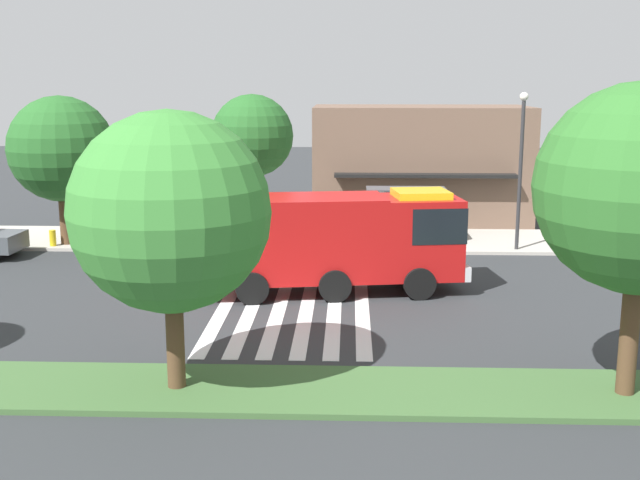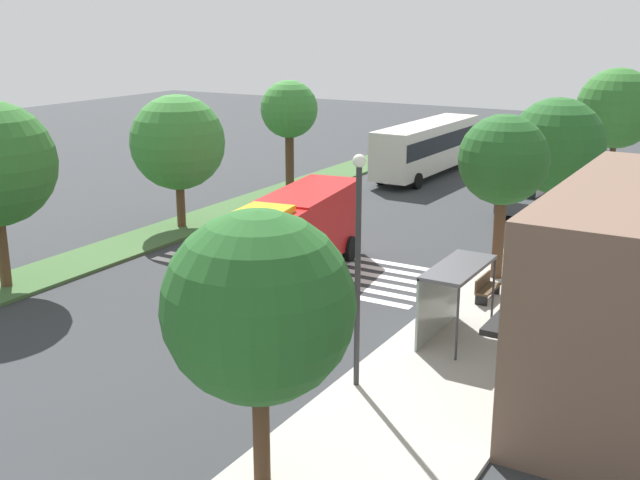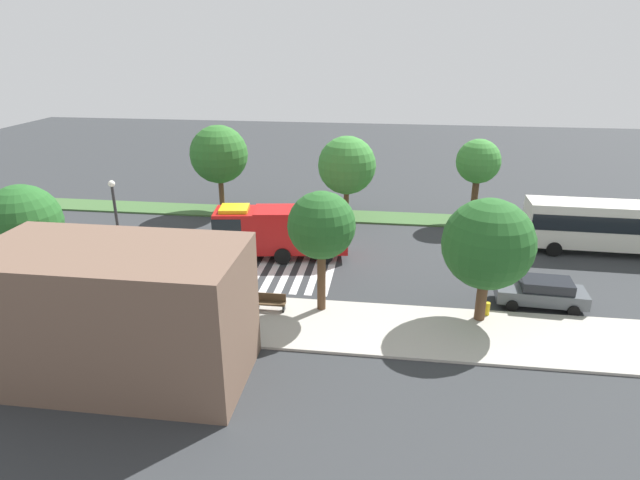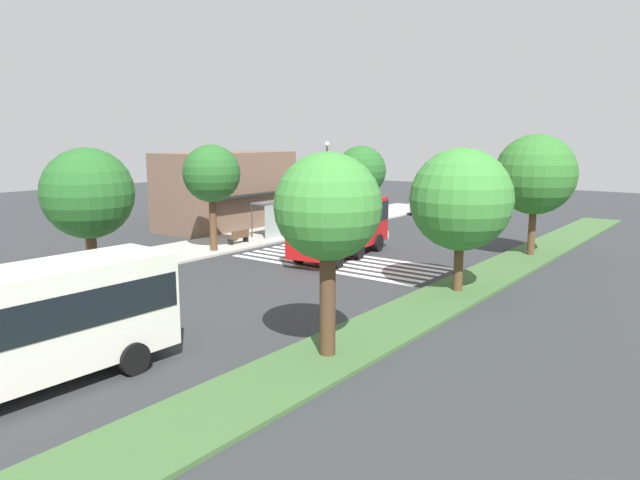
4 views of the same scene
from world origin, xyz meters
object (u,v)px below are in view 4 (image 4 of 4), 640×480
at_px(fire_truck, 343,224).
at_px(bench_near_shelter, 239,237).
at_px(bus_stop_shelter, 278,211).
at_px(fire_hydrant, 90,271).
at_px(sidewalk_tree_west, 88,194).
at_px(median_tree_west, 461,200).
at_px(median_tree_center, 535,175).
at_px(parked_car_west, 47,281).
at_px(street_lamp, 327,178).
at_px(sidewalk_tree_east, 361,171).
at_px(parked_car_mid, 428,205).
at_px(sidewalk_tree_center, 212,174).
at_px(median_tree_far_west, 328,209).

relative_size(fire_truck, bench_near_shelter, 5.77).
relative_size(bus_stop_shelter, fire_hydrant, 5.00).
bearing_deg(sidewalk_tree_west, fire_hydrant, -132.27).
bearing_deg(bus_stop_shelter, median_tree_west, -111.47).
height_order(fire_truck, median_tree_center, median_tree_center).
xyz_separation_m(parked_car_west, median_tree_center, (22.62, -14.05, 4.11)).
bearing_deg(street_lamp, sidewalk_tree_east, 4.28).
relative_size(parked_car_west, median_tree_west, 0.74).
bearing_deg(parked_car_west, parked_car_mid, 3.39).
bearing_deg(parked_car_mid, bus_stop_shelter, 172.68).
xyz_separation_m(sidewalk_tree_center, sidewalk_tree_east, (16.74, 0.00, -0.57)).
bearing_deg(parked_car_mid, sidewalk_tree_center, 176.00).
height_order(parked_car_west, median_tree_center, median_tree_center).
xyz_separation_m(median_tree_west, fire_hydrant, (-8.91, 15.75, -3.86)).
distance_m(sidewalk_tree_west, median_tree_center, 25.02).
bearing_deg(sidewalk_tree_center, sidewalk_tree_west, -180.00).
bearing_deg(sidewalk_tree_west, sidewalk_tree_east, 0.00).
distance_m(parked_car_mid, median_tree_center, 20.41).
bearing_deg(bus_stop_shelter, median_tree_far_west, -135.05).
relative_size(street_lamp, median_tree_center, 0.92).
xyz_separation_m(sidewalk_tree_center, median_tree_center, (10.67, -16.25, 0.05)).
xyz_separation_m(fire_truck, median_tree_west, (-3.84, -9.12, 2.38)).
distance_m(sidewalk_tree_east, median_tree_far_west, 31.36).
xyz_separation_m(sidewalk_tree_east, median_tree_far_west, (-26.81, -16.25, 0.60)).
bearing_deg(fire_truck, parked_car_mid, 4.83).
bearing_deg(median_tree_center, sidewalk_tree_west, 139.49).
distance_m(street_lamp, sidewalk_tree_east, 5.37).
relative_size(bus_stop_shelter, median_tree_center, 0.49).
distance_m(parked_car_mid, bench_near_shelter, 22.38).
relative_size(sidewalk_tree_west, median_tree_west, 0.99).
bearing_deg(median_tree_west, sidewalk_tree_west, 117.48).
distance_m(sidewalk_tree_west, sidewalk_tree_east, 25.09).
bearing_deg(bench_near_shelter, street_lamp, -5.77).
xyz_separation_m(bus_stop_shelter, median_tree_west, (-6.58, -16.73, 2.47)).
bearing_deg(parked_car_west, sidewalk_tree_center, 13.81).
relative_size(street_lamp, median_tree_west, 1.01).
distance_m(median_tree_far_west, median_tree_west, 10.19).
distance_m(sidewalk_tree_east, fire_hydrant, 25.83).
xyz_separation_m(parked_car_mid, median_tree_west, (-24.80, -14.05, 3.47)).
distance_m(fire_truck, parked_car_west, 16.67).
xyz_separation_m(fire_truck, bus_stop_shelter, (2.74, 7.61, -0.09)).
height_order(bus_stop_shelter, bench_near_shelter, bus_stop_shelter).
xyz_separation_m(bench_near_shelter, street_lamp, (8.71, -0.88, 3.44)).
relative_size(street_lamp, fire_hydrant, 9.50).
bearing_deg(bus_stop_shelter, fire_truck, -109.82).
height_order(sidewalk_tree_west, sidewalk_tree_center, sidewalk_tree_center).
height_order(parked_car_mid, median_tree_far_west, median_tree_far_west).
height_order(parked_car_mid, fire_hydrant, parked_car_mid).
height_order(bench_near_shelter, sidewalk_tree_west, sidewalk_tree_west).
distance_m(sidewalk_tree_center, median_tree_center, 19.44).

